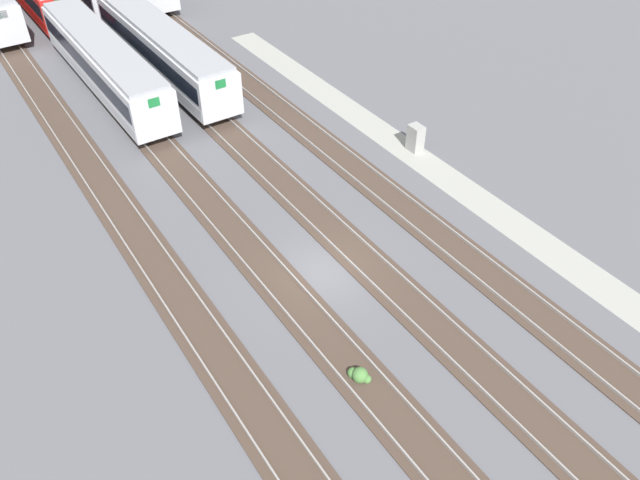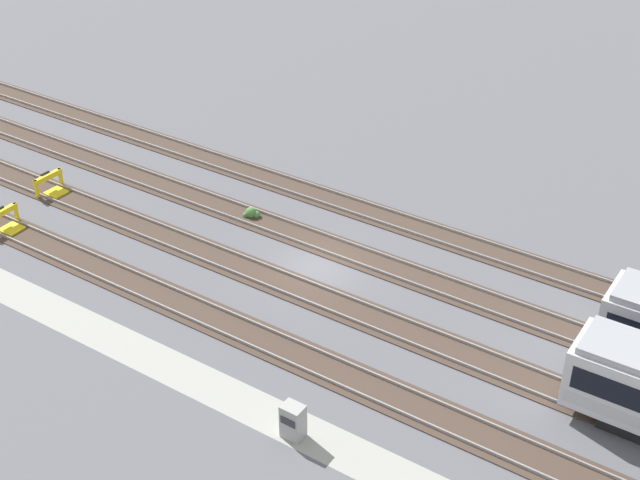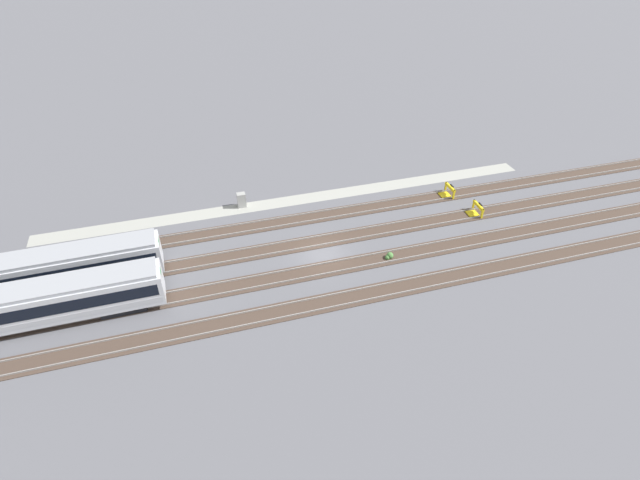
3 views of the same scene
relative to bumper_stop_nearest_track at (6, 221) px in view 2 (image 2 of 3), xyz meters
The scene contains 10 objects.
ground_plane 17.54m from the bumper_stop_nearest_track, 21.08° to the left, with size 400.00×400.00×0.00m, color #5B5B60.
service_walkway 16.80m from the bumper_stop_nearest_track, 13.04° to the right, with size 54.00×2.00×0.01m, color #9E9E93.
rail_track_nearest 16.37m from the bumper_stop_nearest_track, ahead, with size 90.00×2.24×0.21m.
rail_track_near_inner 16.90m from the bumper_stop_nearest_track, 14.41° to the left, with size 90.00×2.24×0.21m.
rail_track_middle 18.40m from the bumper_stop_nearest_track, 27.21° to the left, with size 90.00×2.24×0.21m.
rail_track_far_inner 20.66m from the bumper_stop_nearest_track, 37.64° to the left, with size 90.00×2.24×0.21m.
bumper_stop_nearest_track is the anchor object (origin of this frame).
bumper_stop_near_inner_track 4.32m from the bumper_stop_nearest_track, 103.76° to the left, with size 1.36×2.01×1.22m.
electrical_cabinet 22.65m from the bumper_stop_nearest_track, 10.68° to the right, with size 0.90×0.73×1.60m.
weed_clump 13.50m from the bumper_stop_nearest_track, 39.06° to the left, with size 0.92×0.70×0.64m.
Camera 2 is at (21.19, -31.63, 26.20)m, focal length 50.00 mm.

